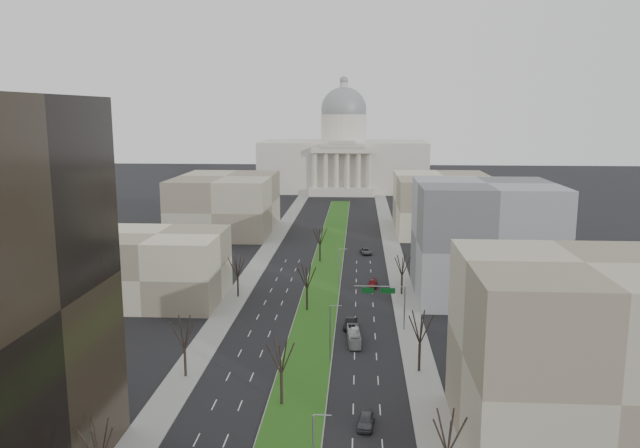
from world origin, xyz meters
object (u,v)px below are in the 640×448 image
at_px(car_grey_far, 366,251).
at_px(box_van, 354,336).
at_px(car_black, 350,323).
at_px(car_grey_near, 366,420).
at_px(car_red, 373,284).

bearing_deg(car_grey_far, box_van, -101.18).
bearing_deg(car_grey_far, car_black, -102.12).
xyz_separation_m(car_grey_near, car_red, (2.10, 62.50, -0.09)).
relative_size(car_black, box_van, 0.63).
distance_m(car_grey_near, car_grey_far, 94.93).
xyz_separation_m(car_black, car_grey_far, (3.29, 59.41, -0.06)).
bearing_deg(box_van, car_black, 91.35).
height_order(car_grey_near, car_black, car_black).
relative_size(car_black, car_grey_far, 0.91).
height_order(car_grey_near, car_red, car_grey_near).
xyz_separation_m(car_grey_near, car_black, (-2.46, 35.52, 0.04)).
relative_size(car_grey_near, car_red, 0.96).
distance_m(car_grey_far, box_van, 66.72).
xyz_separation_m(car_red, car_grey_far, (-1.27, 32.42, 0.07)).
height_order(car_red, box_van, box_van).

